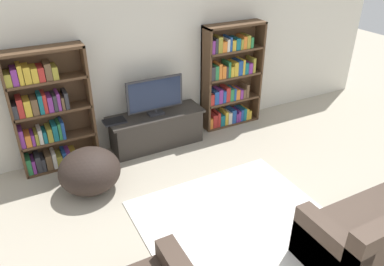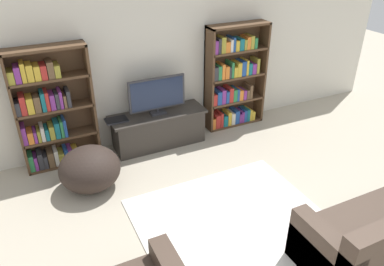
% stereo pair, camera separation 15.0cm
% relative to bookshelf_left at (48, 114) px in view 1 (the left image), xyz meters
% --- Properties ---
extents(wall_back, '(8.80, 0.06, 2.60)m').
position_rel_bookshelf_left_xyz_m(wall_back, '(1.64, 0.18, 0.46)').
color(wall_back, silver).
rests_on(wall_back, ground_plane).
extents(bookshelf_left, '(1.05, 0.30, 1.74)m').
position_rel_bookshelf_left_xyz_m(bookshelf_left, '(0.00, 0.00, 0.00)').
color(bookshelf_left, '#513823').
rests_on(bookshelf_left, ground_plane).
extents(bookshelf_right, '(1.05, 0.30, 1.74)m').
position_rel_bookshelf_left_xyz_m(bookshelf_right, '(2.93, -0.00, -0.01)').
color(bookshelf_right, '#513823').
rests_on(bookshelf_right, ground_plane).
extents(tv_stand, '(1.49, 0.50, 0.55)m').
position_rel_bookshelf_left_xyz_m(tv_stand, '(1.52, -0.14, -0.56)').
color(tv_stand, '#332D28').
rests_on(tv_stand, ground_plane).
extents(television, '(0.89, 0.16, 0.58)m').
position_rel_bookshelf_left_xyz_m(television, '(1.52, -0.15, 0.02)').
color(television, '#2D2D33').
rests_on(television, tv_stand).
extents(laptop, '(0.33, 0.22, 0.03)m').
position_rel_bookshelf_left_xyz_m(laptop, '(0.88, -0.11, -0.28)').
color(laptop, '#28282D').
rests_on(laptop, tv_stand).
extents(area_rug, '(2.18, 1.89, 0.02)m').
position_rel_bookshelf_left_xyz_m(area_rug, '(1.64, -2.22, -0.83)').
color(area_rug, white).
rests_on(area_rug, ground_plane).
extents(couch_right_sofa, '(1.71, 0.80, 0.81)m').
position_rel_bookshelf_left_xyz_m(couch_right_sofa, '(2.75, -3.32, -0.55)').
color(couch_right_sofa, '#423328').
rests_on(couch_right_sofa, ground_plane).
extents(beanbag_ottoman, '(0.80, 0.80, 0.58)m').
position_rel_bookshelf_left_xyz_m(beanbag_ottoman, '(0.30, -0.80, -0.55)').
color(beanbag_ottoman, '#2D231E').
rests_on(beanbag_ottoman, ground_plane).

